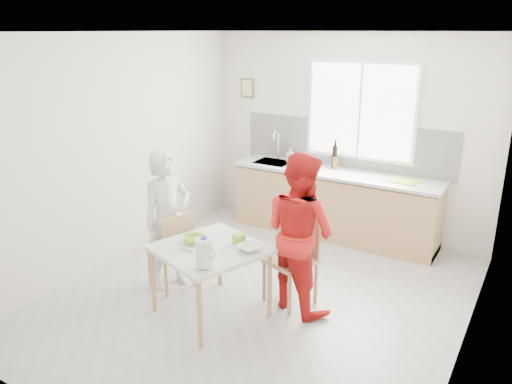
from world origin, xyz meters
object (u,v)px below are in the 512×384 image
at_px(chair_far, 295,254).
at_px(bowl_white, 249,248).
at_px(wine_bottle_b, 335,157).
at_px(chair_left, 174,247).
at_px(person_white, 168,221).
at_px(milk_jug, 205,252).
at_px(bowl_green, 194,239).
at_px(wine_bottle_a, 334,156).
at_px(person_red, 300,232).
at_px(dining_table, 210,254).

xyz_separation_m(chair_far, bowl_white, (-0.23, -0.53, 0.22)).
xyz_separation_m(chair_far, wine_bottle_b, (-0.41, 1.98, 0.54)).
height_order(chair_left, person_white, person_white).
bearing_deg(milk_jug, bowl_green, 156.43).
xyz_separation_m(chair_left, wine_bottle_a, (0.82, 2.43, 0.59)).
bearing_deg(person_red, wine_bottle_a, -57.79).
distance_m(wine_bottle_a, wine_bottle_b, 0.02).
height_order(person_red, wine_bottle_a, person_red).
distance_m(chair_left, bowl_green, 0.55).
xyz_separation_m(dining_table, wine_bottle_b, (0.18, 2.65, 0.42)).
bearing_deg(bowl_white, chair_far, 66.49).
bearing_deg(chair_left, person_white, -90.00).
relative_size(chair_far, milk_jug, 3.45).
height_order(dining_table, wine_bottle_b, wine_bottle_b).
bearing_deg(person_white, dining_table, -90.00).
relative_size(person_red, wine_bottle_b, 5.43).
bearing_deg(bowl_white, wine_bottle_a, 94.42).
relative_size(chair_left, bowl_green, 4.28).
distance_m(person_red, milk_jug, 1.06).
height_order(bowl_white, wine_bottle_a, wine_bottle_a).
distance_m(chair_far, milk_jug, 1.15).
bearing_deg(wine_bottle_b, person_red, -76.60).
xyz_separation_m(person_red, bowl_green, (-0.88, -0.57, -0.06)).
relative_size(milk_jug, wine_bottle_b, 0.92).
bearing_deg(person_red, wine_bottle_b, -58.08).
height_order(bowl_green, wine_bottle_a, wine_bottle_a).
bearing_deg(wine_bottle_b, dining_table, -93.93).
bearing_deg(wine_bottle_b, person_white, -110.95).
height_order(dining_table, milk_jug, milk_jug).
bearing_deg(bowl_green, wine_bottle_b, 81.62).
bearing_deg(person_white, wine_bottle_b, -2.43).
bearing_deg(bowl_green, milk_jug, -42.09).
height_order(dining_table, person_red, person_red).
xyz_separation_m(dining_table, chair_left, (-0.65, 0.22, -0.16)).
distance_m(person_red, bowl_white, 0.55).
distance_m(person_white, milk_jug, 1.14).
height_order(dining_table, bowl_white, bowl_white).
bearing_deg(bowl_green, person_red, 33.13).
relative_size(person_white, bowl_green, 7.40).
bearing_deg(chair_left, bowl_white, 104.27).
height_order(person_red, wine_bottle_b, person_red).
xyz_separation_m(bowl_green, milk_jug, (0.42, -0.38, 0.12)).
relative_size(person_red, bowl_white, 7.32).
bearing_deg(bowl_white, bowl_green, -167.56).
height_order(milk_jug, wine_bottle_b, wine_bottle_b).
relative_size(person_white, milk_jug, 5.51).
bearing_deg(bowl_white, person_red, 55.42).
bearing_deg(person_white, person_red, -57.83).
bearing_deg(wine_bottle_a, bowl_white, -85.58).
bearing_deg(person_white, chair_left, -90.00).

